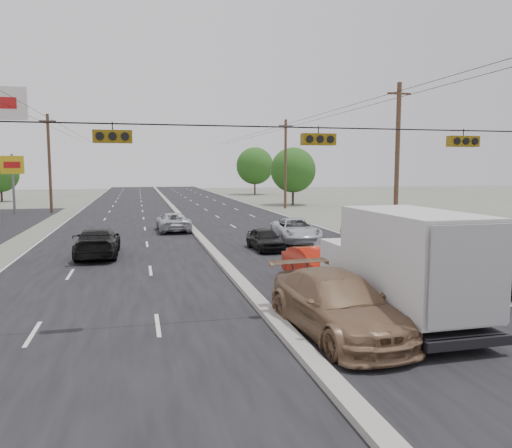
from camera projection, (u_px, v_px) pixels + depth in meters
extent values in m
plane|color=#606356|center=(270.00, 318.00, 15.36)|extent=(200.00, 200.00, 0.00)
cube|color=black|center=(183.00, 220.00, 44.36)|extent=(20.00, 160.00, 0.02)
cube|color=gray|center=(183.00, 219.00, 44.35)|extent=(0.50, 160.00, 0.20)
cylinder|color=#422D1E|center=(50.00, 164.00, 50.59)|extent=(0.30, 0.30, 10.00)
cube|color=#422D1E|center=(48.00, 121.00, 50.11)|extent=(1.60, 0.12, 0.12)
cylinder|color=#422D1E|center=(397.00, 162.00, 32.17)|extent=(0.30, 0.30, 10.00)
cube|color=#422D1E|center=(399.00, 94.00, 31.69)|extent=(1.60, 0.12, 0.12)
cylinder|color=#422D1E|center=(285.00, 164.00, 56.34)|extent=(0.30, 0.30, 10.00)
cube|color=#422D1E|center=(286.00, 126.00, 55.86)|extent=(1.60, 0.12, 0.12)
cylinder|color=black|center=(271.00, 127.00, 14.71)|extent=(25.00, 0.04, 0.04)
cube|color=#72590C|center=(113.00, 137.00, 13.71)|extent=(1.05, 0.30, 0.35)
cube|color=#72590C|center=(318.00, 139.00, 15.09)|extent=(1.05, 0.30, 0.35)
cube|color=#72590C|center=(463.00, 141.00, 16.24)|extent=(1.05, 0.30, 0.35)
cylinder|color=slate|center=(13.00, 184.00, 50.01)|extent=(0.24, 0.24, 6.00)
cube|color=gold|center=(12.00, 165.00, 49.80)|extent=(2.20, 0.25, 1.80)
cylinder|color=#382619|center=(2.00, 194.00, 68.18)|extent=(0.28, 0.28, 2.16)
sphere|color=#235216|center=(0.00, 174.00, 67.89)|extent=(4.80, 4.80, 4.80)
cylinder|color=#382619|center=(293.00, 195.00, 62.17)|extent=(0.28, 0.28, 2.52)
sphere|color=#235216|center=(293.00, 170.00, 61.83)|extent=(5.60, 5.60, 5.60)
cylinder|color=#382619|center=(255.00, 186.00, 86.55)|extent=(0.28, 0.28, 2.88)
sphere|color=#235216|center=(255.00, 166.00, 86.15)|extent=(6.40, 6.40, 6.40)
cube|color=black|center=(397.00, 306.00, 15.13)|extent=(2.28, 6.68, 0.24)
cube|color=silver|center=(413.00, 258.00, 14.21)|extent=(2.44, 4.78, 2.66)
cube|color=silver|center=(362.00, 266.00, 17.38)|extent=(2.30, 1.84, 1.71)
cylinder|color=black|center=(338.00, 291.00, 16.99)|extent=(0.30, 0.86, 0.85)
cylinder|color=black|center=(390.00, 287.00, 17.47)|extent=(0.30, 0.86, 0.85)
cylinder|color=black|center=(404.00, 330.00, 12.87)|extent=(0.30, 0.86, 0.85)
cylinder|color=black|center=(471.00, 324.00, 13.36)|extent=(0.30, 0.86, 0.85)
imported|color=#836247|center=(337.00, 305.00, 13.74)|extent=(2.79, 5.90, 1.66)
imported|color=#AE1A0A|center=(317.00, 266.00, 19.77)|extent=(1.81, 4.37, 1.41)
imported|color=black|center=(265.00, 239.00, 27.86)|extent=(1.66, 3.71, 1.24)
imported|color=white|center=(339.00, 255.00, 22.72)|extent=(1.78, 4.10, 1.31)
imported|color=#B9BDC1|center=(296.00, 230.00, 31.04)|extent=(2.85, 5.42, 1.45)
imported|color=maroon|center=(362.00, 231.00, 30.89)|extent=(1.96, 4.26, 1.41)
imported|color=black|center=(98.00, 242.00, 25.81)|extent=(2.18, 5.26, 1.52)
imported|color=#B2B6BA|center=(173.00, 222.00, 36.23)|extent=(2.38, 4.93, 1.35)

